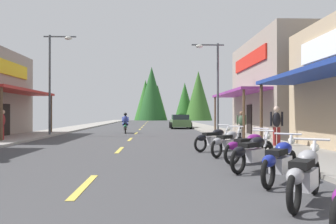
% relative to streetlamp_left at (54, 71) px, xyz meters
% --- Properties ---
extents(ground, '(10.36, 95.14, 0.10)m').
position_rel_streetlamp_left_xyz_m(ground, '(5.27, 8.51, -4.39)').
color(ground, '#424244').
extents(sidewalk_left, '(2.75, 95.14, 0.12)m').
position_rel_streetlamp_left_xyz_m(sidewalk_left, '(-1.28, 8.51, -4.28)').
color(sidewalk_left, '#9E9991').
rests_on(sidewalk_left, ground).
extents(sidewalk_right, '(2.75, 95.14, 0.12)m').
position_rel_streetlamp_left_xyz_m(sidewalk_right, '(11.83, 8.51, -4.28)').
color(sidewalk_right, gray).
rests_on(sidewalk_right, ground).
extents(centerline_dashes, '(0.16, 70.70, 0.01)m').
position_rel_streetlamp_left_xyz_m(centerline_dashes, '(5.27, 11.99, -4.33)').
color(centerline_dashes, '#E0C64C').
rests_on(centerline_dashes, ground).
extents(storefront_right_far, '(7.82, 10.51, 6.58)m').
position_rel_streetlamp_left_xyz_m(storefront_right_far, '(16.18, 0.19, -1.05)').
color(storefront_right_far, gray).
rests_on(storefront_right_far, ground).
extents(streetlamp_left, '(2.14, 0.30, 6.73)m').
position_rel_streetlamp_left_xyz_m(streetlamp_left, '(0.00, 0.00, 0.00)').
color(streetlamp_left, '#474C51').
rests_on(streetlamp_left, ground).
extents(streetlamp_right, '(2.14, 0.30, 6.13)m').
position_rel_streetlamp_left_xyz_m(streetlamp_right, '(10.52, -0.61, -0.33)').
color(streetlamp_right, '#474C51').
rests_on(streetlamp_right, ground).
extents(motorcycle_parked_right_1, '(1.33, 1.80, 1.04)m').
position_rel_streetlamp_left_xyz_m(motorcycle_parked_right_1, '(9.15, -17.59, -3.85)').
color(motorcycle_parked_right_1, black).
rests_on(motorcycle_parked_right_1, ground).
extents(motorcycle_parked_right_2, '(1.40, 1.74, 1.04)m').
position_rel_streetlamp_left_xyz_m(motorcycle_parked_right_2, '(9.34, -15.96, -3.85)').
color(motorcycle_parked_right_2, black).
rests_on(motorcycle_parked_right_2, ground).
extents(motorcycle_parked_right_3, '(1.60, 1.57, 1.04)m').
position_rel_streetlamp_left_xyz_m(motorcycle_parked_right_3, '(9.23, -14.34, -3.85)').
color(motorcycle_parked_right_3, black).
rests_on(motorcycle_parked_right_3, ground).
extents(motorcycle_parked_right_4, '(1.85, 1.24, 1.04)m').
position_rel_streetlamp_left_xyz_m(motorcycle_parked_right_4, '(9.52, -12.96, -3.85)').
color(motorcycle_parked_right_4, black).
rests_on(motorcycle_parked_right_4, ground).
extents(motorcycle_parked_right_5, '(1.54, 1.63, 1.04)m').
position_rel_streetlamp_left_xyz_m(motorcycle_parked_right_5, '(9.25, -11.26, -3.85)').
color(motorcycle_parked_right_5, black).
rests_on(motorcycle_parked_right_5, ground).
extents(motorcycle_parked_right_6, '(1.82, 1.29, 1.04)m').
position_rel_streetlamp_left_xyz_m(motorcycle_parked_right_6, '(9.04, -9.61, -3.85)').
color(motorcycle_parked_right_6, black).
rests_on(motorcycle_parked_right_6, ground).
extents(rider_cruising_lead, '(0.61, 2.14, 1.57)m').
position_rel_streetlamp_left_xyz_m(rider_cruising_lead, '(4.44, 3.16, -3.68)').
color(rider_cruising_lead, black).
rests_on(rider_cruising_lead, ground).
extents(pedestrian_by_shop, '(0.46, 0.43, 1.62)m').
position_rel_streetlamp_left_xyz_m(pedestrian_by_shop, '(11.56, -4.01, -3.40)').
color(pedestrian_by_shop, black).
rests_on(pedestrian_by_shop, ground).
extents(pedestrian_waiting, '(0.39, 0.52, 1.69)m').
position_rel_streetlamp_left_xyz_m(pedestrian_waiting, '(-1.27, -4.84, -3.36)').
color(pedestrian_waiting, maroon).
rests_on(pedestrian_waiting, ground).
extents(pedestrian_strolling, '(0.57, 0.26, 1.80)m').
position_rel_streetlamp_left_xyz_m(pedestrian_strolling, '(11.89, -8.67, -3.28)').
color(pedestrian_strolling, maroon).
rests_on(pedestrian_strolling, ground).
extents(parked_car_curbside, '(2.10, 4.32, 1.40)m').
position_rel_streetlamp_left_xyz_m(parked_car_curbside, '(9.25, 11.63, -3.65)').
color(parked_car_curbside, '#4C723F').
rests_on(parked_car_curbside, ground).
extents(treeline_backdrop, '(17.80, 10.71, 12.51)m').
position_rel_streetlamp_left_xyz_m(treeline_backdrop, '(9.57, 56.65, 1.07)').
color(treeline_backdrop, '#2B6523').
rests_on(treeline_backdrop, ground).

